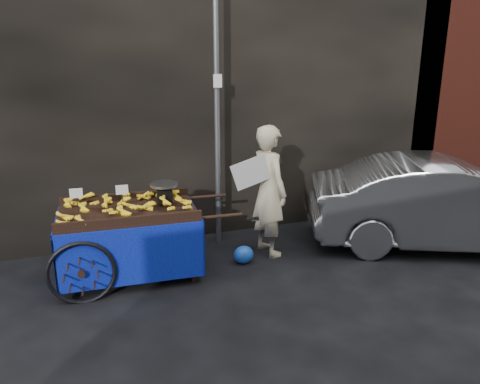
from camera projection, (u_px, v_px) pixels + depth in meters
name	position (u px, v px, depth m)	size (l,w,h in m)	color
ground	(227.00, 281.00, 5.94)	(80.00, 80.00, 0.00)	black
building_wall	(199.00, 70.00, 7.68)	(13.50, 2.00, 5.00)	black
street_pole	(217.00, 109.00, 6.62)	(0.12, 0.10, 4.00)	slate
banana_cart	(124.00, 218.00, 5.87)	(2.41, 1.26, 1.27)	black
vendor	(269.00, 191.00, 6.52)	(0.89, 0.75, 1.85)	#BAAB8A
plastic_bag	(244.00, 255.00, 6.40)	(0.28, 0.22, 0.25)	blue
parked_car	(448.00, 204.00, 6.85)	(1.38, 3.96, 1.30)	#B5B8BC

